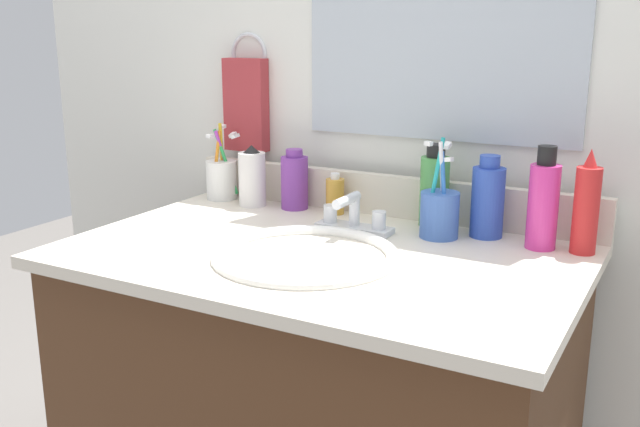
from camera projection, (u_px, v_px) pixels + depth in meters
name	position (u px, v px, depth m)	size (l,w,h in m)	color
countertop	(320.00, 256.00, 1.35)	(0.95, 0.61, 0.02)	beige
backsplash	(384.00, 195.00, 1.59)	(0.95, 0.02, 0.09)	beige
back_wall	(393.00, 272.00, 1.69)	(2.05, 0.04, 1.30)	silver
mirror_panel	(442.00, 3.00, 1.47)	(0.60, 0.01, 0.56)	#B2BCC6
towel_ring	(249.00, 54.00, 1.72)	(0.10, 0.10, 0.01)	silver
hand_towel	(246.00, 105.00, 1.73)	(0.11, 0.04, 0.22)	#A53338
sink_basin	(305.00, 273.00, 1.31)	(0.34, 0.34, 0.11)	white
faucet	(353.00, 218.00, 1.46)	(0.16, 0.10, 0.08)	silver
bottle_spray_red	(586.00, 208.00, 1.31)	(0.05, 0.05, 0.19)	red
bottle_oil_amber	(335.00, 196.00, 1.60)	(0.04, 0.04, 0.09)	gold
bottle_toner_green	(434.00, 189.00, 1.49)	(0.06, 0.06, 0.17)	#4C9E4C
bottle_soap_pink	(543.00, 203.00, 1.34)	(0.06, 0.06, 0.19)	#D8338C
bottle_lotion_white	(252.00, 178.00, 1.66)	(0.06, 0.06, 0.14)	white
bottle_cream_purple	(295.00, 181.00, 1.64)	(0.06, 0.06, 0.14)	#7A3899
bottle_shampoo_blue	(488.00, 200.00, 1.42)	(0.06, 0.06, 0.16)	#2D4CB2
cup_white_ceramic	(222.00, 178.00, 1.73)	(0.08, 0.08, 0.18)	white
cup_blue_plastic	(440.00, 213.00, 1.42)	(0.08, 0.09, 0.20)	#3F66B7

